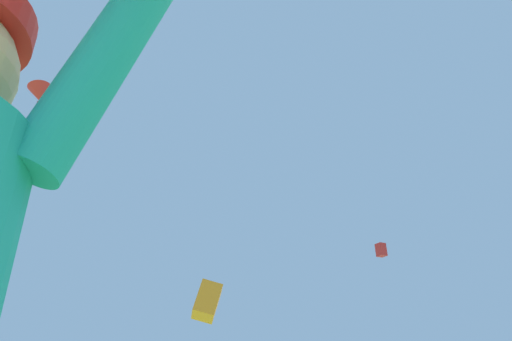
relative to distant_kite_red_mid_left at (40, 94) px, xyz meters
name	(u,v)px	position (x,y,z in m)	size (l,w,h in m)	color
distant_kite_red_mid_left	(40,94)	(0.00, 0.00, 0.00)	(1.30, 1.23, 2.16)	red
distant_kite_orange_high_right	(207,301)	(6.51, 3.12, -7.92)	(1.20, 1.26, 1.52)	orange
distant_kite_red_mid_right	(381,250)	(13.70, 18.83, -0.75)	(0.78, 0.82, 0.92)	red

